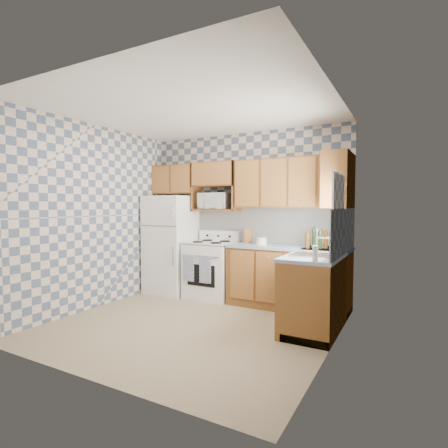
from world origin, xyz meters
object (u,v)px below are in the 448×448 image
at_px(refrigerator, 171,244).
at_px(electric_kettle, 317,240).
at_px(stove_body, 211,270).
at_px(microwave, 214,201).

bearing_deg(refrigerator, electric_kettle, 1.35).
bearing_deg(refrigerator, stove_body, 1.78).
height_order(refrigerator, microwave, microwave).
relative_size(refrigerator, microwave, 3.37).
relative_size(microwave, electric_kettle, 2.37).
bearing_deg(refrigerator, microwave, 13.55).
height_order(refrigerator, electric_kettle, refrigerator).
height_order(refrigerator, stove_body, refrigerator).
bearing_deg(electric_kettle, refrigerator, -178.65).
bearing_deg(electric_kettle, microwave, 175.88).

